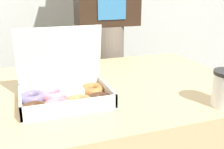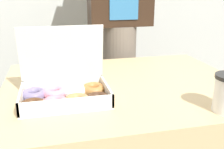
% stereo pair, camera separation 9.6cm
% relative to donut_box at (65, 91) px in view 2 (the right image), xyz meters
% --- Properties ---
extents(donut_box, '(0.34, 0.22, 0.26)m').
position_rel_donut_box_xyz_m(donut_box, '(0.00, 0.00, 0.00)').
color(donut_box, white).
rests_on(donut_box, table).
extents(person_customer, '(0.39, 0.22, 1.70)m').
position_rel_donut_box_xyz_m(person_customer, '(0.39, 0.71, 0.19)').
color(person_customer, '#665B51').
rests_on(person_customer, ground_plane).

